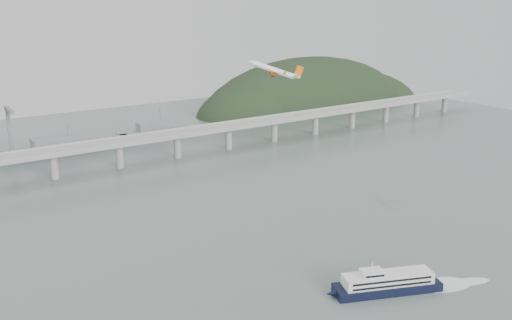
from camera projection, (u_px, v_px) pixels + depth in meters
ground at (315, 250)px, 283.53m from camera, size 900.00×900.00×0.00m
bridge at (153, 141)px, 436.38m from camera, size 800.00×22.00×23.90m
headland at (316, 117)px, 706.53m from camera, size 365.00×155.00×156.00m
ferry at (387, 283)px, 241.96m from camera, size 76.19×37.50×15.14m
airliner at (275, 71)px, 321.75m from camera, size 33.16×31.28×14.13m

